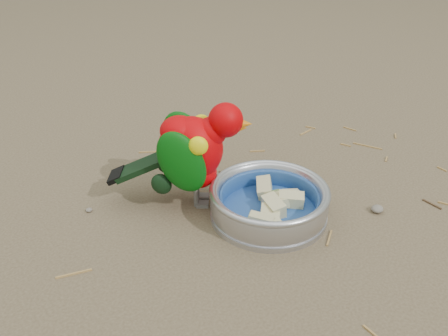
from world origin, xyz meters
TOP-DOWN VIEW (x-y plane):
  - ground at (0.00, 0.00)m, footprint 60.00×60.00m
  - food_bowl at (-0.03, 0.07)m, footprint 0.21×0.21m
  - bowl_wall at (-0.03, 0.07)m, footprint 0.21×0.21m
  - fruit_wedges at (-0.03, 0.07)m, footprint 0.13×0.13m
  - lory_parrot at (-0.11, 0.20)m, footprint 0.26×0.24m
  - ground_debris at (0.02, 0.02)m, footprint 0.90×0.80m

SIDE VIEW (x-z plane):
  - ground at x=0.00m, z-range 0.00..0.00m
  - ground_debris at x=0.02m, z-range 0.00..0.01m
  - food_bowl at x=-0.03m, z-range 0.00..0.02m
  - fruit_wedges at x=-0.03m, z-range 0.02..0.05m
  - bowl_wall at x=-0.03m, z-range 0.02..0.06m
  - lory_parrot at x=-0.11m, z-range 0.00..0.20m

